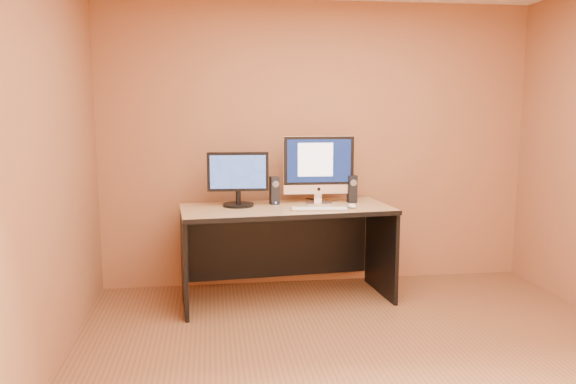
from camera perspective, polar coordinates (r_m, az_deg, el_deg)
name	(u,v)px	position (r m, az deg, el deg)	size (l,w,h in m)	color
floor	(379,377)	(3.67, 9.25, -18.09)	(4.00, 4.00, 0.00)	brown
walls	(385,167)	(3.30, 9.78, 2.53)	(4.00, 4.00, 2.60)	brown
desk	(287,254)	(4.82, -0.15, -6.30)	(1.76, 0.77, 0.81)	tan
imac	(319,169)	(4.89, 3.19, 2.34)	(0.63, 0.23, 0.60)	silver
second_monitor	(238,179)	(4.76, -5.10, 1.29)	(0.53, 0.26, 0.46)	black
speaker_left	(274,190)	(4.86, -1.38, 0.16)	(0.07, 0.08, 0.24)	black
speaker_right	(352,189)	(4.98, 6.52, 0.31)	(0.07, 0.08, 0.24)	black
keyboard	(319,209)	(4.60, 3.21, -1.73)	(0.47, 0.13, 0.02)	#B1B1B6
mouse	(352,206)	(4.71, 6.51, -1.40)	(0.06, 0.11, 0.04)	white
cable_a	(316,200)	(5.09, 2.83, -0.79)	(0.01, 0.01, 0.24)	black
cable_b	(310,201)	(5.04, 2.26, -0.88)	(0.01, 0.01, 0.20)	black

